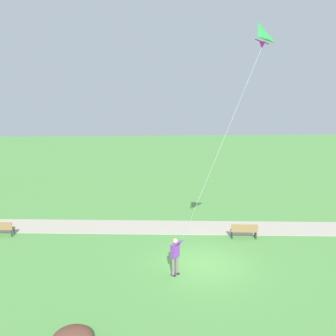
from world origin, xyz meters
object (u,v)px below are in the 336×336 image
at_px(park_bench_near_walkway, 244,230).
at_px(park_bench_far_walkway, 0,228).
at_px(person_kite_flyer, 175,253).
at_px(flying_kite, 257,39).

bearing_deg(park_bench_near_walkway, park_bench_far_walkway, 84.88).
xyz_separation_m(person_kite_flyer, park_bench_far_walkway, (5.22, 9.70, -0.54)).
xyz_separation_m(park_bench_near_walkway, park_bench_far_walkway, (1.25, 13.94, 0.00)).
height_order(person_kite_flyer, flying_kite, flying_kite).
xyz_separation_m(flying_kite, park_bench_near_walkway, (6.62, -1.78, -9.28)).
bearing_deg(park_bench_far_walkway, flying_kite, -122.90).
xyz_separation_m(flying_kite, park_bench_far_walkway, (7.87, 12.17, -9.28)).
bearing_deg(person_kite_flyer, flying_kite, -137.00).
distance_m(person_kite_flyer, park_bench_near_walkway, 5.84).
relative_size(person_kite_flyer, park_bench_near_walkway, 1.19).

